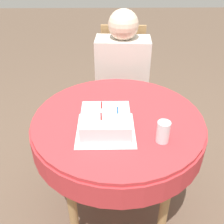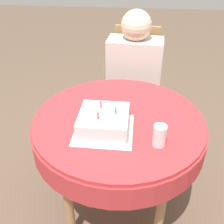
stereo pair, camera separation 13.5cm
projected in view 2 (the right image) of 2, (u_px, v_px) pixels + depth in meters
The scene contains 7 objects.
ground_plane at pixel (117, 203), 1.81m from camera, with size 12.00×12.00×0.00m, color brown.
dining_table at pixel (118, 131), 1.46m from camera, with size 0.94×0.94×0.72m.
chair at pixel (134, 85), 2.18m from camera, with size 0.42×0.42×0.96m.
person at pixel (134, 70), 2.01m from camera, with size 0.42×0.33×1.12m.
napkin at pixel (104, 130), 1.32m from camera, with size 0.29×0.29×0.00m.
birthday_cake at pixel (104, 122), 1.29m from camera, with size 0.24×0.24×0.13m.
drinking_glass at pixel (160, 135), 1.19m from camera, with size 0.06×0.06×0.11m.
Camera 2 is at (0.08, -1.15, 1.53)m, focal length 42.00 mm.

